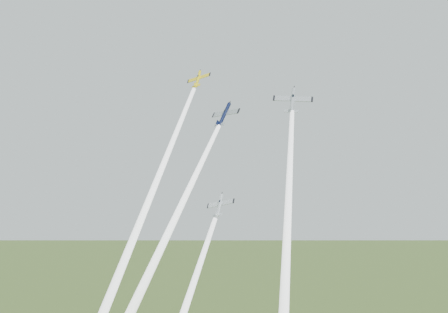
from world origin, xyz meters
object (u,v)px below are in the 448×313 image
plane_yellow (198,79)px  plane_silver_low (220,205)px  plane_silver_right (293,100)px  plane_navy (224,114)px

plane_yellow → plane_silver_low: (12.52, -13.88, -29.61)m
plane_silver_low → plane_yellow: bearing=138.4°
plane_yellow → plane_silver_low: 35.02m
plane_yellow → plane_silver_right: bearing=2.2°
plane_yellow → plane_silver_low: bearing=-42.6°
plane_silver_right → plane_yellow: bearing=162.3°
plane_navy → plane_yellow: bearing=-176.6°
plane_silver_right → plane_silver_low: bearing=-146.9°
plane_yellow → plane_silver_low: size_ratio=1.00×
plane_silver_right → plane_silver_low: 28.24m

